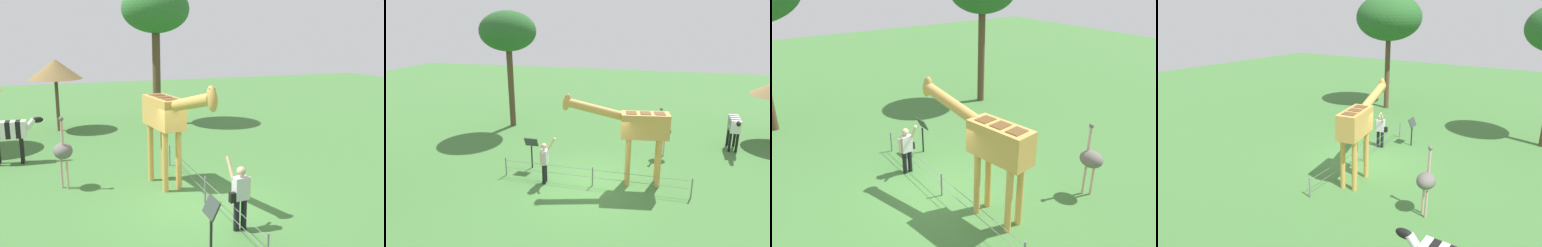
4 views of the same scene
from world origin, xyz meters
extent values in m
plane|color=#427538|center=(0.00, 0.00, 0.00)|extent=(60.00, 60.00, 0.00)
cylinder|color=gold|center=(-1.24, -0.14, 0.92)|extent=(0.18, 0.18, 1.84)
cylinder|color=gold|center=(-1.17, -0.57, 0.92)|extent=(0.18, 0.18, 1.84)
cylinder|color=gold|center=(-2.33, -0.31, 0.92)|extent=(0.18, 0.18, 1.84)
cylinder|color=gold|center=(-2.26, -0.75, 0.92)|extent=(0.18, 0.18, 1.84)
cube|color=gold|center=(-1.75, -0.44, 2.29)|extent=(1.79, 0.96, 0.90)
cube|color=brown|center=(-1.25, -0.37, 2.75)|extent=(0.42, 0.49, 0.02)
cube|color=brown|center=(-1.75, -0.44, 2.75)|extent=(0.42, 0.49, 0.02)
cube|color=brown|center=(-2.24, -0.52, 2.75)|extent=(0.42, 0.49, 0.02)
cylinder|color=gold|center=(-0.06, -0.18, 2.82)|extent=(2.32, 0.67, 0.83)
ellipsoid|color=gold|center=(1.04, -0.01, 3.08)|extent=(0.45, 0.32, 0.69)
cylinder|color=brown|center=(1.04, 0.05, 3.26)|extent=(0.05, 0.05, 0.14)
cylinder|color=brown|center=(1.04, -0.07, 3.26)|extent=(0.05, 0.05, 0.14)
cylinder|color=black|center=(1.81, 0.34, 0.39)|extent=(0.14, 0.14, 0.78)
cylinder|color=black|center=(1.79, 0.54, 0.39)|extent=(0.14, 0.14, 0.78)
cube|color=silver|center=(1.80, 0.44, 1.06)|extent=(0.27, 0.38, 0.55)
sphere|color=#D8AD8C|center=(1.80, 0.44, 1.47)|extent=(0.22, 0.22, 0.22)
cylinder|color=#D8AD8C|center=(1.58, 0.26, 1.52)|extent=(0.36, 0.11, 0.51)
cylinder|color=#D8AD8C|center=(1.78, 0.66, 1.05)|extent=(0.08, 0.08, 0.50)
cube|color=black|center=(1.87, 0.22, 0.88)|extent=(0.14, 0.21, 0.24)
cylinder|color=silver|center=(-5.60, -4.35, 1.40)|extent=(0.21, 0.45, 0.47)
ellipsoid|color=black|center=(-5.59, -4.10, 1.55)|extent=(0.19, 0.41, 0.22)
cylinder|color=#CC9E93|center=(-2.34, -3.30, 0.45)|extent=(0.07, 0.07, 0.90)
cylinder|color=#CC9E93|center=(-2.50, -3.46, 0.45)|extent=(0.07, 0.07, 0.90)
ellipsoid|color=#66605B|center=(-2.42, -3.38, 1.18)|extent=(0.70, 0.56, 0.49)
cylinder|color=#CC9E93|center=(-2.27, -3.38, 1.73)|extent=(0.08, 0.08, 0.80)
sphere|color=#66605B|center=(-2.27, -3.38, 2.18)|extent=(0.14, 0.14, 0.14)
cylinder|color=brown|center=(8.13, 3.41, 2.24)|extent=(0.32, 0.32, 4.48)
ellipsoid|color=#285B28|center=(8.13, 3.41, 5.68)|extent=(3.99, 3.99, 2.79)
cylinder|color=black|center=(2.78, -0.70, 0.47)|extent=(0.06, 0.06, 0.95)
cube|color=#333D38|center=(2.78, -0.70, 1.13)|extent=(0.56, 0.21, 0.38)
cylinder|color=slate|center=(-3.50, 0.23, 0.38)|extent=(0.05, 0.05, 0.75)
cylinder|color=slate|center=(0.00, 0.23, 0.38)|extent=(0.05, 0.05, 0.75)
cylinder|color=slate|center=(3.50, 0.23, 0.38)|extent=(0.05, 0.05, 0.75)
cube|color=slate|center=(0.00, 0.23, 0.64)|extent=(7.00, 0.01, 0.01)
cube|color=slate|center=(0.00, 0.23, 0.34)|extent=(7.00, 0.01, 0.01)
camera|label=1|loc=(10.23, -3.71, 4.63)|focal=39.39mm
camera|label=2|loc=(-2.35, 11.26, 5.94)|focal=31.41mm
camera|label=3|loc=(-7.93, 4.99, 6.33)|focal=34.37mm
camera|label=4|loc=(-11.24, -6.45, 5.92)|focal=31.80mm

